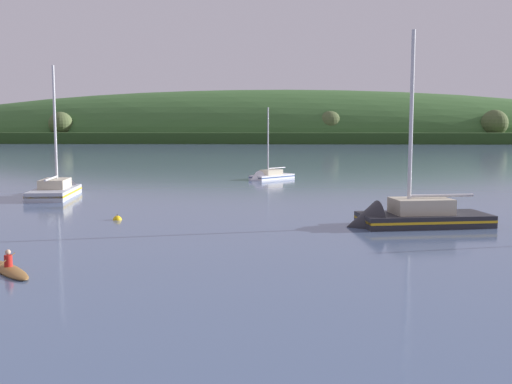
{
  "coord_description": "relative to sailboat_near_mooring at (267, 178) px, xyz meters",
  "views": [
    {
      "loc": [
        5.23,
        -1.99,
        5.84
      ],
      "look_at": [
        3.32,
        41.36,
        1.11
      ],
      "focal_mm": 42.35,
      "sensor_mm": 36.0,
      "label": 1
    }
  ],
  "objects": [
    {
      "name": "mooring_buoy_foreground",
      "position": [
        -8.68,
        -29.28,
        -0.19
      ],
      "size": [
        0.54,
        0.54,
        0.62
      ],
      "color": "yellow",
      "rests_on": "ground"
    },
    {
      "name": "far_shoreline_hill",
      "position": [
        -1.78,
        177.01,
        -0.01
      ],
      "size": [
        402.66,
        83.04,
        40.67
      ],
      "rotation": [
        0.0,
        0.0,
        0.0
      ],
      "color": "#27431B",
      "rests_on": "ground"
    },
    {
      "name": "canoe_with_paddler",
      "position": [
        -9.36,
        -42.88,
        -0.1
      ],
      "size": [
        3.35,
        3.62,
        1.02
      ],
      "rotation": [
        0.0,
        0.0,
        5.44
      ],
      "color": "brown",
      "rests_on": "ground"
    },
    {
      "name": "sailboat_near_mooring",
      "position": [
        0.0,
        0.0,
        0.0
      ],
      "size": [
        5.49,
        5.76,
        8.77
      ],
      "rotation": [
        0.0,
        0.0,
        3.97
      ],
      "color": "white",
      "rests_on": "ground"
    },
    {
      "name": "sailboat_far_left",
      "position": [
        8.95,
        -30.84,
        0.02
      ],
      "size": [
        8.89,
        4.57,
        12.83
      ],
      "rotation": [
        0.0,
        0.0,
        3.32
      ],
      "color": "#232328",
      "rests_on": "ground"
    },
    {
      "name": "sailboat_midwater_white",
      "position": [
        -17.24,
        -16.59,
        0.02
      ],
      "size": [
        3.98,
        8.67,
        12.2
      ],
      "rotation": [
        0.0,
        0.0,
        1.7
      ],
      "color": "#ADB2BC",
      "rests_on": "ground"
    }
  ]
}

